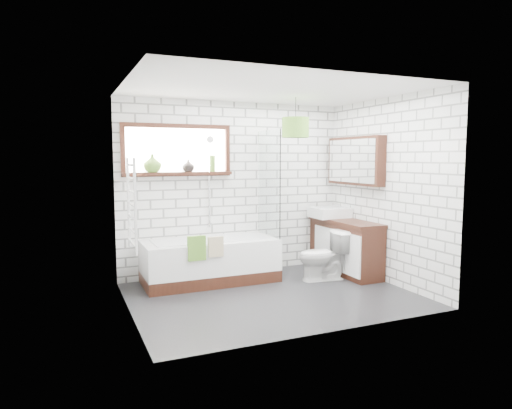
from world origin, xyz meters
name	(u,v)px	position (x,y,z in m)	size (l,w,h in m)	color
floor	(272,296)	(0.00, 0.00, -0.01)	(3.40, 2.60, 0.01)	black
ceiling	(273,89)	(0.00, 0.00, 2.50)	(3.40, 2.60, 0.01)	white
wall_back	(234,188)	(0.00, 1.30, 1.25)	(3.40, 0.01, 2.50)	white
wall_front	(331,205)	(0.00, -1.30, 1.25)	(3.40, 0.01, 2.50)	white
wall_left	(127,200)	(-1.70, 0.00, 1.25)	(0.01, 2.60, 2.50)	white
wall_right	(386,191)	(1.70, 0.00, 1.25)	(0.01, 2.60, 2.50)	white
window	(178,150)	(-0.85, 1.26, 1.80)	(1.52, 0.16, 0.68)	black
towel_radiator	(132,204)	(-1.66, 0.00, 1.20)	(0.06, 0.52, 1.00)	white
mirror_cabinet	(355,161)	(1.62, 0.60, 1.65)	(0.16, 1.20, 0.70)	black
shower_riser	(209,182)	(-0.40, 1.26, 1.35)	(0.02, 0.02, 1.30)	silver
bathtub	(210,261)	(-0.51, 0.90, 0.29)	(1.81, 0.80, 0.58)	white
shower_screen	(269,183)	(0.37, 0.90, 1.33)	(0.02, 0.72, 1.50)	white
towel_green	(197,248)	(-0.81, 0.50, 0.56)	(0.23, 0.06, 0.31)	#518628
towel_beige	(216,247)	(-0.56, 0.50, 0.56)	(0.20, 0.05, 0.26)	tan
vanity	(345,246)	(1.48, 0.60, 0.39)	(0.44, 1.37, 0.79)	black
basin	(330,212)	(1.42, 0.95, 0.86)	(0.53, 0.46, 0.15)	white
tap	(338,209)	(1.58, 0.95, 0.91)	(0.03, 0.03, 0.15)	silver
toilet	(323,256)	(0.96, 0.38, 0.34)	(0.67, 0.38, 0.68)	white
vase_olive	(152,165)	(-1.20, 1.23, 1.60)	(0.24, 0.24, 0.25)	#588B2A
vase_dark	(188,167)	(-0.71, 1.23, 1.57)	(0.17, 0.17, 0.18)	black
bottle	(213,165)	(-0.36, 1.23, 1.60)	(0.07, 0.07, 0.23)	#588B2A
pendant	(295,128)	(0.58, 0.51, 2.10)	(0.36, 0.36, 0.27)	#518628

